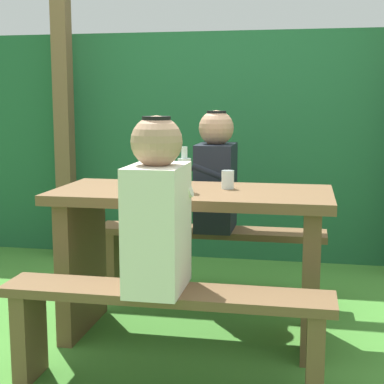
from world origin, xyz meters
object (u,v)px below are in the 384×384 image
Objects in this scene: picnic_table at (192,239)px; person_black_coat at (216,175)px; bottle_right at (156,168)px; drinking_glass at (228,180)px; bottle_left at (184,174)px; person_white_shirt at (157,211)px; cell_phone at (154,193)px; bench_far at (210,249)px; bench_near at (165,318)px.

person_black_coat is (0.03, 0.59, 0.25)m from picnic_table.
drinking_glass is at bearing -3.18° from bottle_right.
bottle_right reaches higher than picnic_table.
person_white_shirt is at bearing -90.51° from bottle_left.
person_black_coat is 0.67m from bottle_left.
person_white_shirt and person_black_coat have the same top height.
bottle_right is (-0.18, 0.16, 0.00)m from bottle_left.
picnic_table is at bearing -24.63° from bottle_right.
picnic_table is 10.00× the size of cell_phone.
person_white_shirt reaches higher than picnic_table.
picnic_table is 6.26× the size of bottle_left.
person_black_coat reaches higher than bench_far.
picnic_table is 0.42m from bottle_right.
picnic_table reaches higher than bench_near.
drinking_glass reaches higher than bench_far.
bottle_right reaches higher than bench_far.
bottle_left reaches higher than drinking_glass.
bench_far is 1.95× the size of person_black_coat.
picnic_table is 1.00× the size of bench_far.
cell_phone is at bearing -104.25° from person_black_coat.
bottle_right is 0.27m from cell_phone.
bench_far is at bearing 108.28° from drinking_glass.
bench_near is at bearing -104.40° from drinking_glass.
cell_phone is (-0.16, -0.75, 0.46)m from bench_far.
cell_phone is at bearing -135.41° from picnic_table.
person_black_coat is at bearing 88.40° from bench_near.
bottle_right is (-0.21, 0.10, 0.35)m from picnic_table.
person_white_shirt is 0.54m from bottle_left.
bench_near and bench_far have the same top height.
picnic_table is 0.63m from bench_near.
person_black_coat reaches higher than bench_near.
person_white_shirt is (-0.03, -0.59, 0.25)m from picnic_table.
person_white_shirt is 7.64× the size of drinking_glass.
person_white_shirt reaches higher than cell_phone.
person_white_shirt reaches higher than drinking_glass.
person_white_shirt is at bearing -93.09° from person_black_coat.
drinking_glass is (0.14, -0.52, 0.05)m from person_black_coat.
bench_near is 5.96× the size of bottle_right.
drinking_glass is at bearing -74.97° from person_black_coat.
bench_far is 0.46m from person_black_coat.
person_black_coat is 7.64× the size of drinking_glass.
bench_near is 0.91m from bottle_right.
bottle_right is at bearing 104.51° from person_white_shirt.
bottle_left is at bearing -144.96° from drinking_glass.
person_black_coat reaches higher than bottle_right.
picnic_table is 0.34m from cell_phone.
bench_far is 0.74m from drinking_glass.
cell_phone is at bearing 109.53° from bench_near.
person_black_coat is (0.03, 1.19, 0.46)m from bench_near.
person_black_coat is at bearing 86.91° from person_white_shirt.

